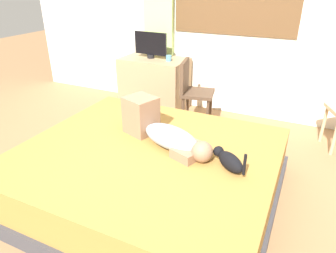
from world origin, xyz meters
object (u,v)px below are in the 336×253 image
tv_monitor (151,45)px  cup (169,58)px  bed (148,173)px  person_lying (163,130)px  chair_by_desk (192,89)px  cat (229,161)px  desk (155,84)px

tv_monitor → cup: 0.33m
bed → cup: (-0.63, 1.75, 0.56)m
person_lying → chair_by_desk: (-0.23, 1.28, -0.06)m
tv_monitor → cat: bearing=-47.9°
desk → cup: bearing=-10.8°
person_lying → chair_by_desk: 1.30m
tv_monitor → cup: tv_monitor is taller
chair_by_desk → desk: bearing=153.9°
cup → cat: bearing=-52.8°
bed → cat: (0.69, 0.02, 0.30)m
cup → tv_monitor: bearing=171.1°
person_lying → cat: person_lying is taller
tv_monitor → chair_by_desk: (0.76, -0.35, -0.41)m
cat → desk: bearing=131.2°
bed → desk: (-0.87, 1.80, 0.15)m
cat → desk: (-1.56, 1.78, -0.15)m
desk → cup: cup is taller
desk → chair_by_desk: (0.71, -0.35, 0.14)m
bed → chair_by_desk: bearing=96.5°
cat → cup: bearing=127.2°
cat → tv_monitor: (-1.61, 1.78, 0.40)m
desk → tv_monitor: size_ratio=1.87×
bed → tv_monitor: bearing=117.1°
tv_monitor → bed: bearing=-62.9°
person_lying → desk: person_lying is taller
desk → cat: bearing=-48.8°
desk → cup: (0.24, -0.05, 0.41)m
person_lying → desk: 1.88m
desk → bed: bearing=-64.2°
bed → cup: cup is taller
cat → chair_by_desk: (-0.85, 1.43, -0.01)m
person_lying → chair_by_desk: bearing=100.0°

